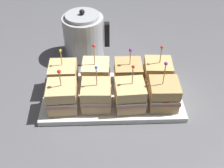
# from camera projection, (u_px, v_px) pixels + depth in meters

# --- Properties ---
(ground_plane) EXTENTS (6.00, 6.00, 0.00)m
(ground_plane) POSITION_uv_depth(u_px,v_px,m) (112.00, 98.00, 0.95)
(ground_plane) COLOR slate
(serving_platter) EXTENTS (0.46, 0.24, 0.02)m
(serving_platter) POSITION_uv_depth(u_px,v_px,m) (112.00, 96.00, 0.94)
(serving_platter) COLOR white
(serving_platter) RESTS_ON ground_plane
(sandwich_front_far_left) EXTENTS (0.10, 0.10, 0.15)m
(sandwich_front_far_left) POSITION_uv_depth(u_px,v_px,m) (63.00, 97.00, 0.86)
(sandwich_front_far_left) COLOR #DBB77A
(sandwich_front_far_left) RESTS_ON serving_platter
(sandwich_front_center_left) EXTENTS (0.10, 0.10, 0.15)m
(sandwich_front_center_left) POSITION_uv_depth(u_px,v_px,m) (96.00, 96.00, 0.87)
(sandwich_front_center_left) COLOR #DBB77A
(sandwich_front_center_left) RESTS_ON serving_platter
(sandwich_front_center_right) EXTENTS (0.10, 0.10, 0.15)m
(sandwich_front_center_right) POSITION_uv_depth(u_px,v_px,m) (130.00, 96.00, 0.87)
(sandwich_front_center_right) COLOR #DBB77A
(sandwich_front_center_right) RESTS_ON serving_platter
(sandwich_front_far_right) EXTENTS (0.10, 0.10, 0.17)m
(sandwich_front_far_right) POSITION_uv_depth(u_px,v_px,m) (163.00, 94.00, 0.87)
(sandwich_front_far_right) COLOR tan
(sandwich_front_far_right) RESTS_ON serving_platter
(sandwich_back_far_left) EXTENTS (0.09, 0.09, 0.15)m
(sandwich_back_far_left) POSITION_uv_depth(u_px,v_px,m) (63.00, 76.00, 0.94)
(sandwich_back_far_left) COLOR #DBB77A
(sandwich_back_far_left) RESTS_ON serving_platter
(sandwich_back_center_left) EXTENTS (0.10, 0.10, 0.16)m
(sandwich_back_center_left) POSITION_uv_depth(u_px,v_px,m) (96.00, 74.00, 0.95)
(sandwich_back_center_left) COLOR beige
(sandwich_back_center_left) RESTS_ON serving_platter
(sandwich_back_center_right) EXTENTS (0.09, 0.09, 0.15)m
(sandwich_back_center_right) POSITION_uv_depth(u_px,v_px,m) (128.00, 74.00, 0.95)
(sandwich_back_center_right) COLOR tan
(sandwich_back_center_right) RESTS_ON serving_platter
(sandwich_back_far_right) EXTENTS (0.10, 0.10, 0.15)m
(sandwich_back_far_right) POSITION_uv_depth(u_px,v_px,m) (158.00, 73.00, 0.95)
(sandwich_back_far_right) COLOR tan
(sandwich_back_far_right) RESTS_ON serving_platter
(kettle_steel) EXTENTS (0.18, 0.16, 0.20)m
(kettle_steel) POSITION_uv_depth(u_px,v_px,m) (84.00, 36.00, 1.09)
(kettle_steel) COLOR #B7BABF
(kettle_steel) RESTS_ON ground_plane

